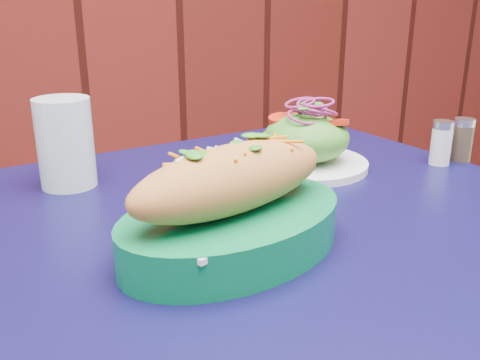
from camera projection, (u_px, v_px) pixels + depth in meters
name	position (u px, v px, depth m)	size (l,w,h in m)	color
cafe_table	(279.00, 280.00, 0.69)	(0.91, 0.91, 0.75)	black
banh_mi_basket	(233.00, 207.00, 0.57)	(0.31, 0.25, 0.13)	#076C3B
salad_plate	(306.00, 143.00, 0.85)	(0.20, 0.20, 0.11)	white
water_glass	(65.00, 143.00, 0.76)	(0.08, 0.08, 0.13)	silver
salt_shaker	(441.00, 143.00, 0.86)	(0.03, 0.03, 0.07)	white
pepper_shaker	(462.00, 140.00, 0.88)	(0.03, 0.03, 0.07)	#3F3326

